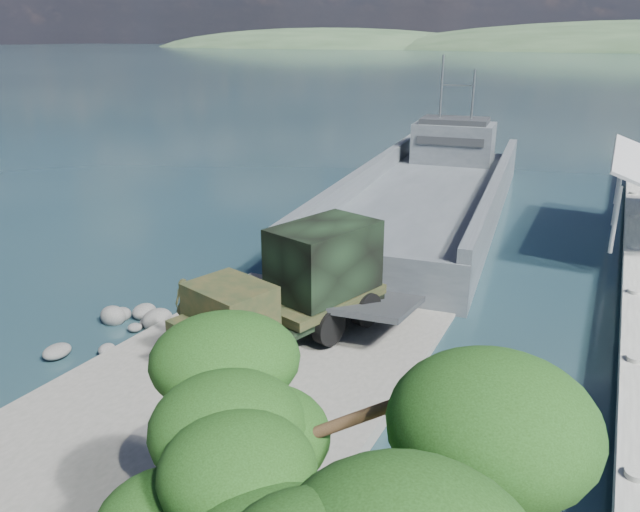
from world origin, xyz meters
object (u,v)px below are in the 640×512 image
at_px(overhang_tree, 300,490).
at_px(landing_craft, 427,203).
at_px(military_truck, 295,288).
at_px(soldier, 185,314).

bearing_deg(overhang_tree, landing_craft, 102.76).
distance_m(landing_craft, overhang_tree, 32.63).
bearing_deg(overhang_tree, military_truck, 117.87).
distance_m(landing_craft, soldier, 21.28).
xyz_separation_m(military_truck, soldier, (-3.60, -1.65, -1.04)).
height_order(landing_craft, overhang_tree, landing_craft).
bearing_deg(landing_craft, overhang_tree, -82.63).
bearing_deg(military_truck, landing_craft, 110.12).
xyz_separation_m(landing_craft, overhang_tree, (7.14, -31.53, 4.42)).
height_order(landing_craft, soldier, landing_craft).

